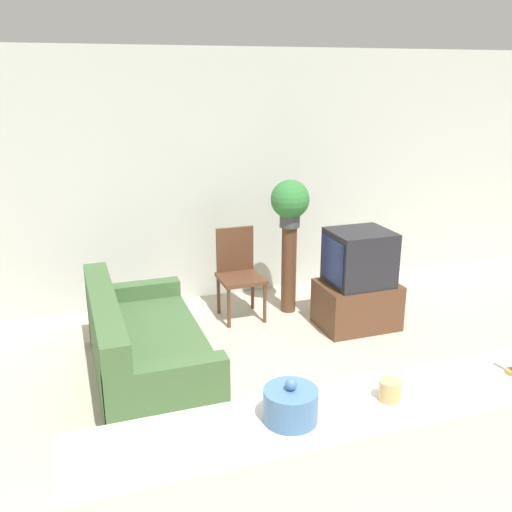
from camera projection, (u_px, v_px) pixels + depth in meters
name	position (u px, v px, depth m)	size (l,w,h in m)	color
ground_plane	(329.00, 495.00, 3.44)	(14.00, 14.00, 0.00)	beige
wall_back	(192.00, 179.00, 6.11)	(9.00, 0.06, 2.70)	silver
couch	(144.00, 351.00, 4.65)	(0.86, 1.79, 0.78)	#476B3D
tv_stand	(357.00, 305.00, 5.70)	(0.76, 0.56, 0.46)	brown
television	(359.00, 258.00, 5.54)	(0.59, 0.53, 0.53)	#232328
wooden_chair	(239.00, 269.00, 5.87)	(0.44, 0.44, 0.92)	brown
plant_stand	(289.00, 270.00, 5.99)	(0.16, 0.16, 0.93)	brown
potted_plant	(290.00, 201.00, 5.77)	(0.40, 0.40, 0.49)	#4C4C51
foreground_counter	(390.00, 492.00, 2.73)	(2.95, 0.44, 1.04)	silver
decorative_bowl	(291.00, 405.00, 2.38)	(0.23, 0.23, 0.19)	#4C7AAD
candle_jar	(390.00, 390.00, 2.54)	(0.10, 0.10, 0.09)	tan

